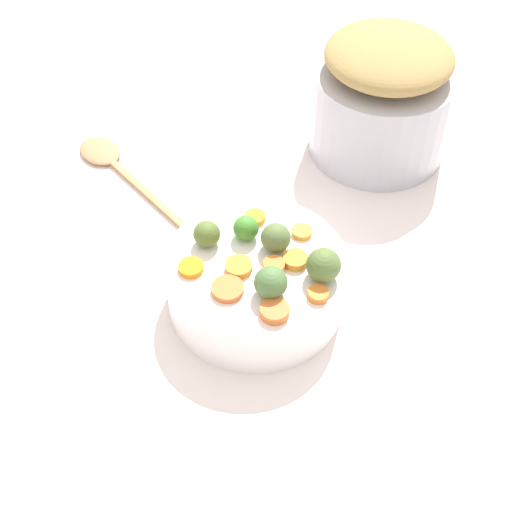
# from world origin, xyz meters

# --- Properties ---
(tabletop) EXTENTS (2.40, 2.40, 0.02)m
(tabletop) POSITION_xyz_m (0.00, 0.00, 0.01)
(tabletop) COLOR white
(tabletop) RESTS_ON ground
(serving_bowl_carrots) EXTENTS (0.23, 0.23, 0.08)m
(serving_bowl_carrots) POSITION_xyz_m (0.02, 0.01, 0.06)
(serving_bowl_carrots) COLOR white
(serving_bowl_carrots) RESTS_ON tabletop
(metal_pot) EXTENTS (0.21, 0.21, 0.14)m
(metal_pot) POSITION_xyz_m (-0.07, -0.34, 0.09)
(metal_pot) COLOR #B1B1BC
(metal_pot) RESTS_ON tabletop
(stuffing_mound) EXTENTS (0.19, 0.19, 0.05)m
(stuffing_mound) POSITION_xyz_m (-0.07, -0.34, 0.19)
(stuffing_mound) COLOR #AB8A4F
(stuffing_mound) RESTS_ON metal_pot
(carrot_slice_0) EXTENTS (0.04, 0.04, 0.01)m
(carrot_slice_0) POSITION_xyz_m (0.04, 0.03, 0.10)
(carrot_slice_0) COLOR orange
(carrot_slice_0) RESTS_ON serving_bowl_carrots
(carrot_slice_1) EXTENTS (0.04, 0.04, 0.01)m
(carrot_slice_1) POSITION_xyz_m (-0.02, 0.08, 0.10)
(carrot_slice_1) COLOR orange
(carrot_slice_1) RESTS_ON serving_bowl_carrots
(carrot_slice_2) EXTENTS (0.04, 0.04, 0.01)m
(carrot_slice_2) POSITION_xyz_m (-0.02, -0.05, 0.10)
(carrot_slice_2) COLOR orange
(carrot_slice_2) RESTS_ON serving_bowl_carrots
(carrot_slice_3) EXTENTS (0.03, 0.03, 0.01)m
(carrot_slice_3) POSITION_xyz_m (-0.06, 0.04, 0.10)
(carrot_slice_3) COLOR orange
(carrot_slice_3) RESTS_ON serving_bowl_carrots
(carrot_slice_4) EXTENTS (0.04, 0.04, 0.01)m
(carrot_slice_4) POSITION_xyz_m (-0.02, -0.00, 0.10)
(carrot_slice_4) COLOR orange
(carrot_slice_4) RESTS_ON serving_bowl_carrots
(carrot_slice_5) EXTENTS (0.03, 0.03, 0.01)m
(carrot_slice_5) POSITION_xyz_m (0.05, -0.06, 0.10)
(carrot_slice_5) COLOR orange
(carrot_slice_5) RESTS_ON serving_bowl_carrots
(carrot_slice_6) EXTENTS (0.05, 0.05, 0.01)m
(carrot_slice_6) POSITION_xyz_m (0.04, 0.07, 0.10)
(carrot_slice_6) COLOR orange
(carrot_slice_6) RESTS_ON serving_bowl_carrots
(carrot_slice_7) EXTENTS (0.04, 0.04, 0.01)m
(carrot_slice_7) POSITION_xyz_m (0.00, 0.02, 0.10)
(carrot_slice_7) COLOR orange
(carrot_slice_7) RESTS_ON serving_bowl_carrots
(carrot_slice_8) EXTENTS (0.04, 0.04, 0.01)m
(carrot_slice_8) POSITION_xyz_m (0.10, 0.05, 0.10)
(carrot_slice_8) COLOR orange
(carrot_slice_8) RESTS_ON serving_bowl_carrots
(brussels_sprout_0) EXTENTS (0.04, 0.04, 0.04)m
(brussels_sprout_0) POSITION_xyz_m (0.01, -0.02, 0.12)
(brussels_sprout_0) COLOR #596E3C
(brussels_sprout_0) RESTS_ON serving_bowl_carrots
(brussels_sprout_1) EXTENTS (0.04, 0.04, 0.04)m
(brussels_sprout_1) POSITION_xyz_m (-0.06, 0.01, 0.12)
(brussels_sprout_1) COLOR #566F36
(brussels_sprout_1) RESTS_ON serving_bowl_carrots
(brussels_sprout_2) EXTENTS (0.03, 0.03, 0.03)m
(brussels_sprout_2) POSITION_xyz_m (0.05, -0.02, 0.11)
(brussels_sprout_2) COLOR #43872D
(brussels_sprout_2) RESTS_ON serving_bowl_carrots
(brussels_sprout_3) EXTENTS (0.04, 0.04, 0.04)m
(brussels_sprout_3) POSITION_xyz_m (-0.01, 0.05, 0.12)
(brussels_sprout_3) COLOR #4F733E
(brussels_sprout_3) RESTS_ON serving_bowl_carrots
(brussels_sprout_4) EXTENTS (0.03, 0.03, 0.03)m
(brussels_sprout_4) POSITION_xyz_m (0.09, 0.00, 0.11)
(brussels_sprout_4) COLOR #566F2E
(brussels_sprout_4) RESTS_ON serving_bowl_carrots
(wooden_spoon) EXTENTS (0.26, 0.18, 0.01)m
(wooden_spoon) POSITION_xyz_m (0.31, -0.18, 0.03)
(wooden_spoon) COLOR tan
(wooden_spoon) RESTS_ON tabletop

